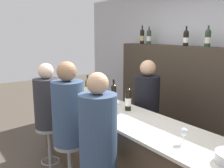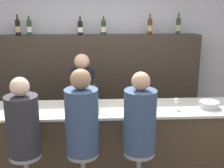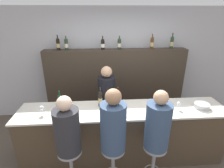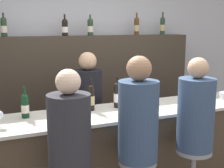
# 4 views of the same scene
# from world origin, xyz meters

# --- Properties ---
(wall_back) EXTENTS (6.40, 0.05, 2.60)m
(wall_back) POSITION_xyz_m (0.00, 1.93, 1.30)
(wall_back) COLOR #B2B2B7
(wall_back) RESTS_ON ground_plane
(bar_counter) EXTENTS (3.41, 0.67, 0.99)m
(bar_counter) POSITION_xyz_m (0.00, 0.31, 0.49)
(bar_counter) COLOR #473828
(bar_counter) RESTS_ON ground_plane
(back_bar_cabinet) EXTENTS (3.20, 0.28, 1.70)m
(back_bar_cabinet) POSITION_xyz_m (0.00, 1.70, 0.85)
(back_bar_cabinet) COLOR #382D23
(back_bar_cabinet) RESTS_ON ground_plane
(wine_bottle_counter_0) EXTENTS (0.07, 0.07, 0.30)m
(wine_bottle_counter_0) POSITION_xyz_m (-1.03, 0.45, 1.10)
(wine_bottle_counter_0) COLOR black
(wine_bottle_counter_0) RESTS_ON bar_counter
(wine_bottle_counter_1) EXTENTS (0.07, 0.07, 0.33)m
(wine_bottle_counter_1) POSITION_xyz_m (-0.37, 0.45, 1.12)
(wine_bottle_counter_1) COLOR black
(wine_bottle_counter_1) RESTS_ON bar_counter
(wine_bottle_counter_2) EXTENTS (0.07, 0.07, 0.33)m
(wine_bottle_counter_2) POSITION_xyz_m (-0.08, 0.45, 1.12)
(wine_bottle_counter_2) COLOR black
(wine_bottle_counter_2) RESTS_ON bar_counter
(wine_bottle_backbar_0) EXTENTS (0.08, 0.08, 0.32)m
(wine_bottle_backbar_0) POSITION_xyz_m (-1.25, 1.70, 1.83)
(wine_bottle_backbar_0) COLOR black
(wine_bottle_backbar_0) RESTS_ON back_bar_cabinet
(wine_bottle_backbar_1) EXTENTS (0.08, 0.08, 0.30)m
(wine_bottle_backbar_1) POSITION_xyz_m (-1.07, 1.70, 1.83)
(wine_bottle_backbar_1) COLOR #233823
(wine_bottle_backbar_1) RESTS_ON back_bar_cabinet
(wine_bottle_backbar_2) EXTENTS (0.08, 0.08, 0.29)m
(wine_bottle_backbar_2) POSITION_xyz_m (-0.29, 1.70, 1.82)
(wine_bottle_backbar_2) COLOR black
(wine_bottle_backbar_2) RESTS_ON back_bar_cabinet
(wine_bottle_backbar_3) EXTENTS (0.08, 0.08, 0.29)m
(wine_bottle_backbar_3) POSITION_xyz_m (0.07, 1.70, 1.82)
(wine_bottle_backbar_3) COLOR #233823
(wine_bottle_backbar_3) RESTS_ON back_bar_cabinet
(wine_bottle_backbar_4) EXTENTS (0.08, 0.08, 0.33)m
(wine_bottle_backbar_4) POSITION_xyz_m (0.80, 1.70, 1.83)
(wine_bottle_backbar_4) COLOR #4C2D14
(wine_bottle_backbar_4) RESTS_ON back_bar_cabinet
(wine_bottle_backbar_5) EXTENTS (0.08, 0.08, 0.34)m
(wine_bottle_backbar_5) POSITION_xyz_m (1.26, 1.70, 1.84)
(wine_bottle_backbar_5) COLOR #233823
(wine_bottle_backbar_5) RESTS_ON back_bar_cabinet
(wine_glass_0) EXTENTS (0.07, 0.07, 0.14)m
(wine_glass_0) POSITION_xyz_m (-1.27, 0.25, 1.09)
(wine_glass_0) COLOR silver
(wine_glass_0) RESTS_ON bar_counter
(wine_glass_1) EXTENTS (0.08, 0.08, 0.17)m
(wine_glass_1) POSITION_xyz_m (-0.07, 0.25, 1.11)
(wine_glass_1) COLOR silver
(wine_glass_1) RESTS_ON bar_counter
(wine_glass_2) EXTENTS (0.06, 0.06, 0.13)m
(wine_glass_2) POSITION_xyz_m (0.89, 0.25, 1.08)
(wine_glass_2) COLOR silver
(wine_glass_2) RESTS_ON bar_counter
(metal_bowl) EXTENTS (0.24, 0.24, 0.07)m
(metal_bowl) POSITION_xyz_m (1.30, 0.27, 1.02)
(metal_bowl) COLOR #B7B7BC
(metal_bowl) RESTS_ON bar_counter
(tasting_menu) EXTENTS (0.21, 0.30, 0.00)m
(tasting_menu) POSITION_xyz_m (0.16, 0.15, 0.99)
(tasting_menu) COLOR white
(tasting_menu) RESTS_ON bar_counter
(bar_stool_left) EXTENTS (0.33, 0.33, 0.71)m
(bar_stool_left) POSITION_xyz_m (-0.80, -0.27, 0.54)
(bar_stool_left) COLOR gray
(bar_stool_left) RESTS_ON ground_plane
(guest_seated_left) EXTENTS (0.33, 0.33, 0.81)m
(guest_seated_left) POSITION_xyz_m (-0.80, -0.27, 1.06)
(guest_seated_left) COLOR #28282D
(guest_seated_left) RESTS_ON bar_stool_left
(bar_stool_middle) EXTENTS (0.33, 0.33, 0.71)m
(bar_stool_middle) POSITION_xyz_m (-0.21, -0.27, 0.54)
(bar_stool_middle) COLOR gray
(bar_stool_middle) RESTS_ON ground_plane
(guest_seated_middle) EXTENTS (0.34, 0.34, 0.89)m
(guest_seated_middle) POSITION_xyz_m (-0.21, -0.27, 1.10)
(guest_seated_middle) COLOR #334766
(guest_seated_middle) RESTS_ON bar_stool_middle
(bar_stool_right) EXTENTS (0.33, 0.33, 0.71)m
(bar_stool_right) POSITION_xyz_m (0.38, -0.27, 0.54)
(bar_stool_right) COLOR gray
(bar_stool_right) RESTS_ON ground_plane
(guest_seated_right) EXTENTS (0.33, 0.33, 0.85)m
(guest_seated_right) POSITION_xyz_m (0.38, -0.27, 1.08)
(guest_seated_right) COLOR #334766
(guest_seated_right) RESTS_ON bar_stool_right
(bartender) EXTENTS (0.33, 0.33, 1.54)m
(bartender) POSITION_xyz_m (-0.25, 0.91, 0.71)
(bartender) COLOR black
(bartender) RESTS_ON ground_plane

